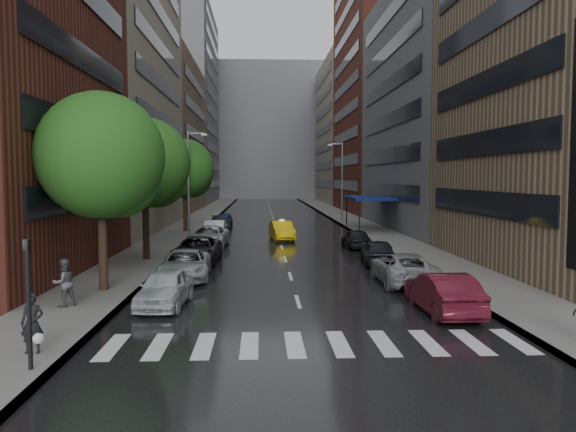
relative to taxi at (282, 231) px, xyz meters
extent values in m
plane|color=gray|center=(-0.20, -27.01, -0.77)|extent=(220.00, 220.00, 0.00)
cube|color=black|center=(-0.20, 22.99, -0.77)|extent=(14.00, 140.00, 0.01)
cube|color=gray|center=(-9.20, 22.99, -0.70)|extent=(4.00, 140.00, 0.15)
cube|color=gray|center=(8.80, 22.99, -0.70)|extent=(4.00, 140.00, 0.15)
cube|color=silver|center=(-6.30, -29.01, -0.76)|extent=(0.55, 2.80, 0.01)
cube|color=silver|center=(-4.90, -29.01, -0.76)|extent=(0.55, 2.80, 0.01)
cube|color=silver|center=(-3.50, -29.01, -0.76)|extent=(0.55, 2.80, 0.01)
cube|color=silver|center=(-2.10, -29.01, -0.76)|extent=(0.55, 2.80, 0.01)
cube|color=silver|center=(-0.70, -29.01, -0.76)|extent=(0.55, 2.80, 0.01)
cube|color=silver|center=(0.70, -29.01, -0.76)|extent=(0.55, 2.80, 0.01)
cube|color=silver|center=(2.10, -29.01, -0.76)|extent=(0.55, 2.80, 0.01)
cube|color=silver|center=(3.50, -29.01, -0.76)|extent=(0.55, 2.80, 0.01)
cube|color=silver|center=(4.90, -29.01, -0.76)|extent=(0.55, 2.80, 0.01)
cube|color=silver|center=(6.30, -29.01, -0.76)|extent=(0.55, 2.80, 0.01)
cube|color=maroon|center=(-15.20, -15.01, 12.23)|extent=(8.00, 20.00, 26.00)
cube|color=gray|center=(-15.20, 8.99, 16.23)|extent=(8.00, 28.00, 34.00)
cube|color=#937A5B|center=(-15.20, 36.99, 10.23)|extent=(8.00, 28.00, 22.00)
cube|color=slate|center=(-15.20, 66.99, 18.23)|extent=(8.00, 32.00, 38.00)
cube|color=#937A5B|center=(14.80, -15.01, 14.23)|extent=(8.00, 20.00, 30.00)
cube|color=slate|center=(14.80, 8.99, 11.23)|extent=(8.00, 28.00, 24.00)
cube|color=maroon|center=(14.80, 36.99, 17.23)|extent=(8.00, 28.00, 36.00)
cube|color=gray|center=(14.80, 66.99, 13.23)|extent=(8.00, 32.00, 28.00)
cube|color=slate|center=(-0.20, 90.99, 15.23)|extent=(40.00, 14.00, 32.00)
cylinder|color=#382619|center=(-8.80, -20.81, 1.69)|extent=(0.40, 0.40, 4.92)
sphere|color=#1E5116|center=(-8.80, -20.81, 5.38)|extent=(5.63, 5.63, 5.63)
cylinder|color=#382619|center=(-8.80, -11.35, 1.65)|extent=(0.40, 0.40, 4.85)
sphere|color=#1E5116|center=(-8.80, -11.35, 5.29)|extent=(5.55, 5.55, 5.55)
cylinder|color=#382619|center=(-8.80, 6.60, 1.62)|extent=(0.40, 0.40, 4.79)
sphere|color=#1E5116|center=(-8.80, 6.60, 5.21)|extent=(5.47, 5.47, 5.47)
imported|color=#E5B80C|center=(0.00, 0.00, 0.00)|extent=(2.16, 4.85, 1.55)
imported|color=silver|center=(-5.60, -23.61, -0.02)|extent=(2.07, 4.53, 1.51)
imported|color=#9DA2A6|center=(-5.60, -17.57, -0.03)|extent=(2.74, 5.46, 1.48)
imported|color=black|center=(-5.60, -12.16, 0.01)|extent=(2.78, 5.74, 1.57)
imported|color=#AEB4B8|center=(-5.60, -4.69, 0.02)|extent=(2.99, 5.87, 1.59)
imported|color=silver|center=(-5.60, 0.65, 0.01)|extent=(1.74, 4.78, 1.57)
imported|color=black|center=(-5.60, 6.39, -0.02)|extent=(2.33, 5.26, 1.50)
imported|color=#0F1A46|center=(-5.60, 13.96, -0.08)|extent=(1.73, 4.13, 1.39)
imported|color=#4D0F1D|center=(5.20, -25.31, 0.02)|extent=(1.78, 4.86, 1.59)
imported|color=gray|center=(5.20, -19.36, -0.01)|extent=(2.63, 5.53, 1.52)
imported|color=black|center=(5.20, -13.39, -0.01)|extent=(2.21, 4.64, 1.53)
imported|color=black|center=(5.20, -5.72, -0.06)|extent=(1.79, 4.26, 1.44)
imported|color=black|center=(-8.30, -29.93, 0.24)|extent=(0.67, 0.47, 1.73)
sphere|color=white|center=(-8.10, -30.03, -0.17)|extent=(0.32, 0.32, 0.32)
imported|color=#4F4E54|center=(-9.43, -24.04, 0.32)|extent=(1.15, 1.15, 1.88)
imported|color=black|center=(-9.43, -24.04, 1.03)|extent=(0.96, 0.98, 0.88)
cylinder|color=black|center=(-7.80, -31.34, 0.98)|extent=(0.12, 0.12, 3.20)
imported|color=black|center=(-7.80, -31.34, 2.38)|extent=(0.18, 0.15, 0.90)
cylinder|color=gray|center=(-8.00, 2.99, 3.88)|extent=(0.18, 0.18, 9.00)
cube|color=gray|center=(-6.60, 2.99, 8.08)|extent=(0.50, 0.22, 0.16)
cylinder|color=gray|center=(7.60, 17.99, 3.88)|extent=(0.18, 0.18, 9.00)
cube|color=gray|center=(6.20, 17.99, 8.08)|extent=(0.50, 0.22, 0.16)
cube|color=navy|center=(8.80, 7.99, 2.38)|extent=(4.00, 8.00, 0.25)
cylinder|color=black|center=(7.20, 4.19, 0.88)|extent=(0.12, 0.12, 3.00)
cylinder|color=black|center=(7.20, 11.79, 0.88)|extent=(0.12, 0.12, 3.00)
camera|label=1|loc=(-1.73, -46.09, 4.44)|focal=35.00mm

